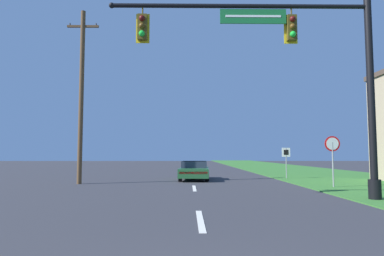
{
  "coord_description": "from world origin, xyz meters",
  "views": [
    {
      "loc": [
        -0.32,
        -2.66,
        1.65
      ],
      "look_at": [
        0.0,
        23.34,
        3.64
      ],
      "focal_mm": 32.0,
      "sensor_mm": 36.0,
      "label": 1
    }
  ],
  "objects_px": {
    "route_sign_post": "(286,156)",
    "signal_mast": "(305,65)",
    "stop_sign": "(332,150)",
    "car_ahead": "(194,170)",
    "utility_pole_near": "(81,93)"
  },
  "relations": [
    {
      "from": "route_sign_post",
      "to": "signal_mast",
      "type": "bearing_deg",
      "value": -102.11
    },
    {
      "from": "signal_mast",
      "to": "stop_sign",
      "type": "height_order",
      "value": "signal_mast"
    },
    {
      "from": "stop_sign",
      "to": "route_sign_post",
      "type": "bearing_deg",
      "value": 95.56
    },
    {
      "from": "car_ahead",
      "to": "stop_sign",
      "type": "bearing_deg",
      "value": -38.08
    },
    {
      "from": "stop_sign",
      "to": "utility_pole_near",
      "type": "relative_size",
      "value": 0.25
    },
    {
      "from": "car_ahead",
      "to": "utility_pole_near",
      "type": "xyz_separation_m",
      "value": [
        -6.45,
        -2.97,
        4.49
      ]
    },
    {
      "from": "signal_mast",
      "to": "utility_pole_near",
      "type": "distance_m",
      "value": 12.44
    },
    {
      "from": "signal_mast",
      "to": "car_ahead",
      "type": "bearing_deg",
      "value": 111.58
    },
    {
      "from": "car_ahead",
      "to": "stop_sign",
      "type": "relative_size",
      "value": 1.78
    },
    {
      "from": "route_sign_post",
      "to": "car_ahead",
      "type": "bearing_deg",
      "value": -173.4
    },
    {
      "from": "route_sign_post",
      "to": "utility_pole_near",
      "type": "bearing_deg",
      "value": -163.72
    },
    {
      "from": "car_ahead",
      "to": "signal_mast",
      "type": "bearing_deg",
      "value": -68.42
    },
    {
      "from": "car_ahead",
      "to": "utility_pole_near",
      "type": "relative_size",
      "value": 0.45
    },
    {
      "from": "signal_mast",
      "to": "car_ahead",
      "type": "distance_m",
      "value": 11.46
    },
    {
      "from": "signal_mast",
      "to": "car_ahead",
      "type": "relative_size",
      "value": 2.22
    }
  ]
}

